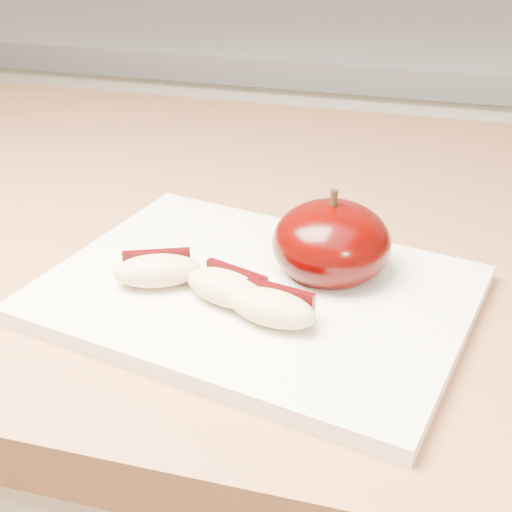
# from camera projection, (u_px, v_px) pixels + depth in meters

# --- Properties ---
(back_cabinet) EXTENTS (2.40, 0.62, 0.94)m
(back_cabinet) POSITION_uv_depth(u_px,v_px,m) (385.00, 264.00, 1.43)
(back_cabinet) COLOR silver
(back_cabinet) RESTS_ON ground
(cutting_board) EXTENTS (0.33, 0.27, 0.01)m
(cutting_board) POSITION_uv_depth(u_px,v_px,m) (256.00, 293.00, 0.52)
(cutting_board) COLOR silver
(cutting_board) RESTS_ON island_counter
(apple_half) EXTENTS (0.12, 0.12, 0.07)m
(apple_half) POSITION_uv_depth(u_px,v_px,m) (331.00, 243.00, 0.52)
(apple_half) COLOR #2D0000
(apple_half) RESTS_ON cutting_board
(apple_wedge_a) EXTENTS (0.07, 0.05, 0.02)m
(apple_wedge_a) POSITION_uv_depth(u_px,v_px,m) (157.00, 270.00, 0.51)
(apple_wedge_a) COLOR #D4B786
(apple_wedge_a) RESTS_ON cutting_board
(apple_wedge_b) EXTENTS (0.07, 0.05, 0.02)m
(apple_wedge_b) POSITION_uv_depth(u_px,v_px,m) (227.00, 287.00, 0.49)
(apple_wedge_b) COLOR #D4B786
(apple_wedge_b) RESTS_ON cutting_board
(apple_wedge_c) EXTENTS (0.07, 0.04, 0.02)m
(apple_wedge_c) POSITION_uv_depth(u_px,v_px,m) (273.00, 307.00, 0.47)
(apple_wedge_c) COLOR #D4B786
(apple_wedge_c) RESTS_ON cutting_board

